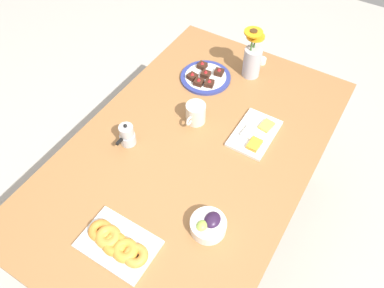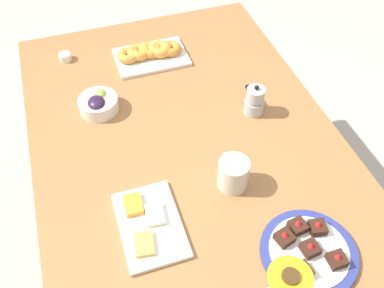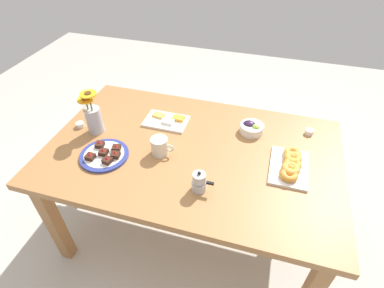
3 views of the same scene
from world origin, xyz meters
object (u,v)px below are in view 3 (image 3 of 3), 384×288
at_px(grape_bowl, 251,128).
at_px(flower_vase, 94,117).
at_px(croissant_platter, 291,165).
at_px(jam_cup_honey, 80,125).
at_px(dining_table, 192,161).
at_px(coffee_mug, 160,146).
at_px(cheese_platter, 167,121).
at_px(jam_cup_berry, 309,132).
at_px(dessert_plate, 104,155).
at_px(moka_pot, 199,182).

distance_m(grape_bowl, flower_vase, 0.91).
height_order(croissant_platter, flower_vase, flower_vase).
height_order(jam_cup_honey, flower_vase, flower_vase).
xyz_separation_m(dining_table, coffee_mug, (-0.16, -0.08, 0.14)).
xyz_separation_m(coffee_mug, cheese_platter, (-0.06, 0.28, -0.04)).
xyz_separation_m(cheese_platter, jam_cup_berry, (0.84, 0.13, 0.01)).
height_order(grape_bowl, flower_vase, flower_vase).
distance_m(croissant_platter, flower_vase, 1.11).
xyz_separation_m(dessert_plate, moka_pot, (0.55, -0.08, 0.04)).
xyz_separation_m(dessert_plate, flower_vase, (-0.15, 0.19, 0.08)).
xyz_separation_m(cheese_platter, flower_vase, (-0.37, -0.20, 0.09)).
bearing_deg(flower_vase, moka_pot, -20.93).
xyz_separation_m(jam_cup_honey, moka_pot, (0.82, -0.27, 0.03)).
relative_size(jam_cup_honey, jam_cup_berry, 1.00).
distance_m(flower_vase, moka_pot, 0.75).
distance_m(croissant_platter, dessert_plate, 0.98).
distance_m(cheese_platter, jam_cup_honey, 0.52).
relative_size(grape_bowl, croissant_platter, 0.48).
height_order(grape_bowl, dessert_plate, grape_bowl).
bearing_deg(grape_bowl, jam_cup_berry, 13.37).
distance_m(dining_table, coffee_mug, 0.22).
bearing_deg(moka_pot, flower_vase, 159.07).
relative_size(dining_table, croissant_platter, 5.60).
xyz_separation_m(dining_table, jam_cup_honey, (-0.70, 0.01, 0.10)).
bearing_deg(dessert_plate, croissant_platter, 11.11).
bearing_deg(dining_table, grape_bowl, 40.59).
relative_size(dessert_plate, moka_pot, 2.18).
xyz_separation_m(cheese_platter, croissant_platter, (0.74, -0.20, 0.01)).
xyz_separation_m(jam_cup_honey, jam_cup_berry, (1.32, 0.32, 0.00)).
distance_m(cheese_platter, croissant_platter, 0.77).
bearing_deg(cheese_platter, dessert_plate, -119.29).
bearing_deg(flower_vase, jam_cup_berry, 15.03).
relative_size(dining_table, grape_bowl, 11.67).
bearing_deg(croissant_platter, dining_table, -179.52).
height_order(cheese_platter, dessert_plate, dessert_plate).
xyz_separation_m(grape_bowl, dessert_plate, (-0.72, -0.43, -0.02)).
distance_m(grape_bowl, jam_cup_honey, 1.02).
bearing_deg(moka_pot, jam_cup_berry, 49.42).
relative_size(croissant_platter, jam_cup_berry, 5.95).
bearing_deg(jam_cup_berry, jam_cup_honey, -166.54).
distance_m(dining_table, moka_pot, 0.32).
bearing_deg(croissant_platter, moka_pot, -146.83).
bearing_deg(flower_vase, dessert_plate, -50.90).
height_order(coffee_mug, jam_cup_honey, coffee_mug).
relative_size(cheese_platter, dessert_plate, 1.00).
bearing_deg(coffee_mug, dining_table, 25.93).
bearing_deg(jam_cup_berry, flower_vase, -164.97).
bearing_deg(grape_bowl, moka_pot, -109.12).
distance_m(coffee_mug, croissant_platter, 0.68).
bearing_deg(jam_cup_honey, croissant_platter, -0.26).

